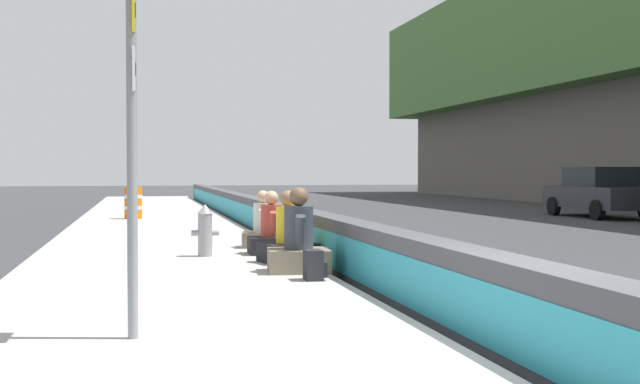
# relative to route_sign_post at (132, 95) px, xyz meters

# --- Properties ---
(ground_plane) EXTENTS (160.00, 160.00, 0.00)m
(ground_plane) POSITION_rel_route_sign_post_xyz_m (-1.22, -3.10, -2.23)
(ground_plane) COLOR #353538
(ground_plane) RESTS_ON ground
(sidewalk_strip) EXTENTS (80.00, 4.40, 0.14)m
(sidewalk_strip) POSITION_rel_route_sign_post_xyz_m (-1.22, -0.45, -2.16)
(sidewalk_strip) COLOR #A8A59E
(sidewalk_strip) RESTS_ON ground_plane
(jersey_barrier) EXTENTS (76.00, 0.45, 0.85)m
(jersey_barrier) POSITION_rel_route_sign_post_xyz_m (-1.22, -3.09, -1.81)
(jersey_barrier) COLOR #47474C
(jersey_barrier) RESTS_ON ground_plane
(route_sign_post) EXTENTS (0.44, 0.09, 3.60)m
(route_sign_post) POSITION_rel_route_sign_post_xyz_m (0.00, 0.00, 0.00)
(route_sign_post) COLOR gray
(route_sign_post) RESTS_ON sidewalk_strip
(fire_hydrant) EXTENTS (0.26, 0.46, 0.88)m
(fire_hydrant) POSITION_rel_route_sign_post_xyz_m (6.51, -1.12, -1.65)
(fire_hydrant) COLOR gray
(fire_hydrant) RESTS_ON sidewalk_strip
(seated_person_foreground) EXTENTS (0.83, 0.94, 1.21)m
(seated_person_foreground) POSITION_rel_route_sign_post_xyz_m (4.14, -2.26, -1.72)
(seated_person_foreground) COLOR #706651
(seated_person_foreground) RESTS_ON sidewalk_strip
(seated_person_middle) EXTENTS (0.87, 0.96, 1.13)m
(seated_person_middle) POSITION_rel_route_sign_post_xyz_m (5.34, -2.33, -1.74)
(seated_person_middle) COLOR black
(seated_person_middle) RESTS_ON sidewalk_strip
(seated_person_rear) EXTENTS (0.70, 0.81, 1.10)m
(seated_person_rear) POSITION_rel_route_sign_post_xyz_m (6.67, -2.28, -1.75)
(seated_person_rear) COLOR black
(seated_person_rear) RESTS_ON sidewalk_strip
(seated_person_far) EXTENTS (0.78, 0.87, 1.07)m
(seated_person_far) POSITION_rel_route_sign_post_xyz_m (7.88, -2.32, -1.76)
(seated_person_far) COLOR #706651
(seated_person_far) RESTS_ON sidewalk_strip
(backpack) EXTENTS (0.32, 0.28, 0.40)m
(backpack) POSITION_rel_route_sign_post_xyz_m (3.24, -2.29, -1.90)
(backpack) COLOR #232328
(backpack) RESTS_ON sidewalk_strip
(construction_barrel) EXTENTS (0.54, 0.54, 0.95)m
(construction_barrel) POSITION_rel_route_sign_post_xyz_m (17.55, 0.15, -1.61)
(construction_barrel) COLOR orange
(construction_barrel) RESTS_ON sidewalk_strip
(parked_car_fourth) EXTENTS (4.54, 2.03, 1.71)m
(parked_car_fourth) POSITION_rel_route_sign_post_xyz_m (17.23, -15.17, -1.37)
(parked_car_fourth) COLOR #28282D
(parked_car_fourth) RESTS_ON ground_plane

